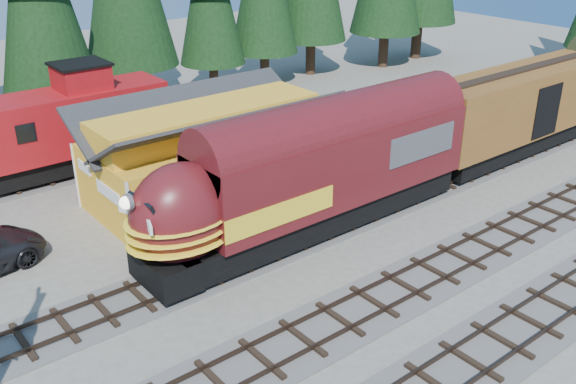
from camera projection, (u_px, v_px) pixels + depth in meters
ground at (349, 278)px, 26.55m from camera, size 120.00×120.00×0.00m
track_siding at (431, 185)px, 35.05m from camera, size 68.00×3.20×0.33m
track_main_south at (529, 224)px, 30.80m from camera, size 68.00×3.20×0.33m
depot at (209, 142)px, 32.76m from camera, size 12.80×7.00×5.30m
locomotive at (304, 181)px, 28.71m from camera, size 17.82×3.54×4.84m
boxcar at (521, 108)px, 38.32m from camera, size 15.59×3.34×4.90m
caboose at (69, 126)px, 35.63m from camera, size 11.03×3.20×5.74m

